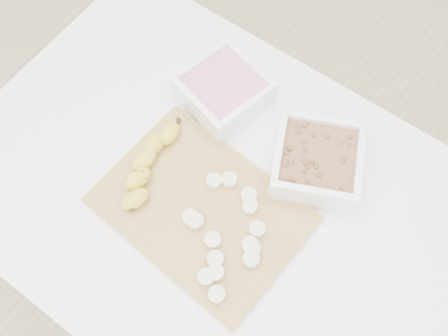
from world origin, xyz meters
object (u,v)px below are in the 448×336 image
Objects in this scene: table at (216,209)px; bowl_granola at (316,162)px; cutting_board at (202,209)px; bowl_yogurt at (223,91)px; banana at (149,166)px.

bowl_granola is at bearing 49.61° from table.
cutting_board is at bearing -88.21° from table.
cutting_board is (0.00, -0.04, 0.10)m from table.
bowl_yogurt reaches higher than cutting_board.
table is 0.11m from cutting_board.
bowl_granola is (0.13, 0.15, 0.13)m from table.
cutting_board is 1.88× the size of banana.
banana is (-0.13, 0.00, 0.02)m from cutting_board.
bowl_granola reaches higher than banana.
bowl_granola is 1.08× the size of banana.
banana is at bearing -162.92° from table.
bowl_granola reaches higher than cutting_board.
cutting_board is at bearing -123.16° from bowl_granola.
bowl_granola is at bearing -6.47° from bowl_yogurt.
bowl_granola is (0.23, -0.03, 0.00)m from bowl_yogurt.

